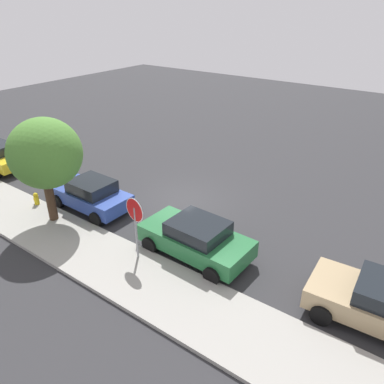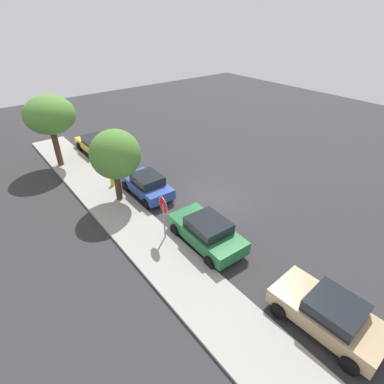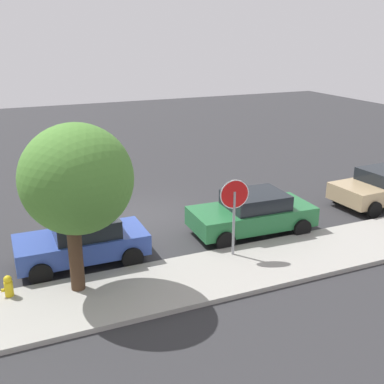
{
  "view_description": "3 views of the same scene",
  "coord_description": "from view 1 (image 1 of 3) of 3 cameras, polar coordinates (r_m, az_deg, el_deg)",
  "views": [
    {
      "loc": [
        -9.49,
        12.37,
        8.46
      ],
      "look_at": [
        -1.2,
        0.9,
        1.17
      ],
      "focal_mm": 35.0,
      "sensor_mm": 36.0,
      "label": 1
    },
    {
      "loc": [
        -11.53,
        10.78,
        10.11
      ],
      "look_at": [
        0.11,
        1.62,
        0.95
      ],
      "focal_mm": 28.0,
      "sensor_mm": 36.0,
      "label": 2
    },
    {
      "loc": [
        5.05,
        16.29,
        6.64
      ],
      "look_at": [
        -1.28,
        1.83,
        1.32
      ],
      "focal_mm": 45.0,
      "sensor_mm": 36.0,
      "label": 3
    }
  ],
  "objects": [
    {
      "name": "parked_car_blue",
      "position": [
        17.25,
        -15.12,
        -0.36
      ],
      "size": [
        3.83,
        1.97,
        1.44
      ],
      "color": "#2D479E",
      "rests_on": "ground_plane"
    },
    {
      "name": "ground_plane",
      "position": [
        17.74,
        -1.43,
        -1.22
      ],
      "size": [
        60.0,
        60.0,
        0.0
      ],
      "primitive_type": "plane",
      "color": "#2D2D30"
    },
    {
      "name": "parked_car_tan",
      "position": [
        12.4,
        26.95,
        -14.86
      ],
      "size": [
        4.07,
        2.3,
        1.44
      ],
      "color": "tan",
      "rests_on": "ground_plane"
    },
    {
      "name": "sidewalk_curb",
      "position": [
        14.46,
        -14.6,
        -9.21
      ],
      "size": [
        32.0,
        2.64,
        0.14
      ],
      "primitive_type": "cube",
      "color": "#9E9B93",
      "rests_on": "ground_plane"
    },
    {
      "name": "fire_hydrant",
      "position": [
        18.41,
        -22.61,
        -1.11
      ],
      "size": [
        0.3,
        0.22,
        0.72
      ],
      "color": "gold",
      "rests_on": "ground_plane"
    },
    {
      "name": "stop_sign",
      "position": [
        13.06,
        -8.65,
        -3.96
      ],
      "size": [
        0.88,
        0.14,
        2.52
      ],
      "color": "gray",
      "rests_on": "ground_plane"
    },
    {
      "name": "parked_car_green",
      "position": [
        13.71,
        0.6,
        -7.0
      ],
      "size": [
        4.24,
        2.22,
        1.44
      ],
      "color": "#236B38",
      "rests_on": "ground_plane"
    },
    {
      "name": "street_tree_near_corner",
      "position": [
        15.69,
        -21.45,
        5.42
      ],
      "size": [
        2.84,
        2.84,
        4.54
      ],
      "color": "#422D1E",
      "rests_on": "ground_plane"
    }
  ]
}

